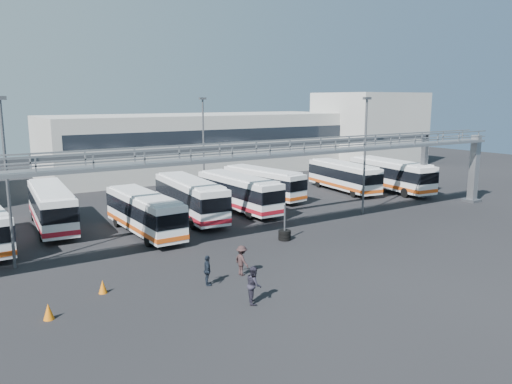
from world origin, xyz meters
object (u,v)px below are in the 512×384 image
light_pole_back (203,142)px  bus_6 (263,182)px  pedestrian_b (254,285)px  light_pole_left (7,174)px  light_pole_mid (365,150)px  bus_9 (391,174)px  bus_2 (51,206)px  pedestrian_d (207,271)px  tire_stack (285,234)px  cone_right (103,287)px  bus_8 (343,176)px  bus_4 (190,197)px  pedestrian_c (242,260)px  bus_5 (238,191)px  bus_3 (144,212)px  cone_left (48,311)px

light_pole_back → bus_6: (4.47, -4.41, -4.02)m
pedestrian_b → bus_6: bearing=-9.0°
light_pole_left → light_pole_mid: same height
bus_6 → bus_9: size_ratio=0.90×
bus_6 → bus_9: 14.73m
bus_2 → pedestrian_b: bearing=-70.9°
pedestrian_d → tire_stack: size_ratio=0.65×
cone_right → tire_stack: 14.25m
light_pole_mid → bus_8: bearing=56.1°
bus_4 → pedestrian_c: (-3.62, -14.36, -0.99)m
bus_8 → light_pole_back: bearing=164.8°
bus_2 → bus_5: size_ratio=1.03×
pedestrian_d → bus_8: bearing=-38.3°
light_pole_mid → bus_5: (-8.57, 7.11, -3.93)m
tire_stack → pedestrian_d: bearing=-150.9°
bus_6 → bus_8: bus_8 is taller
bus_4 → cone_right: size_ratio=15.79×
bus_2 → bus_3: (5.48, -5.58, -0.11)m
bus_9 → bus_8: bearing=154.9°
bus_2 → bus_5: bearing=-4.7°
bus_3 → bus_5: (10.07, 3.00, 0.07)m
light_pole_left → bus_3: (9.36, 3.11, -4.00)m
cone_right → pedestrian_d: bearing=-21.3°
bus_2 → light_pole_back: bearing=22.9°
bus_9 → cone_left: bus_9 is taller
bus_8 → bus_2: bearing=-173.8°
bus_5 → cone_right: 20.76m
light_pole_left → bus_2: light_pole_left is taller
light_pole_left → light_pole_mid: bearing=-2.0°
light_pole_left → pedestrian_b: 16.09m
bus_5 → cone_right: bearing=-143.2°
bus_2 → cone_left: (-3.61, -17.39, -1.45)m
bus_8 → bus_9: (4.45, -2.72, 0.14)m
bus_5 → cone_left: bus_5 is taller
bus_4 → bus_5: 4.98m
bus_8 → cone_left: bearing=-146.3°
light_pole_back → cone_left: light_pole_back is taller
bus_8 → pedestrian_c: 28.68m
bus_2 → bus_4: 10.96m
bus_3 → bus_9: bearing=3.5°
bus_9 → bus_2: bearing=-179.0°
pedestrian_b → cone_left: pedestrian_b is taller
light_pole_left → light_pole_mid: size_ratio=1.00×
light_pole_left → pedestrian_c: (10.84, -8.52, -4.85)m
light_pole_mid → tire_stack: bearing=-164.6°
pedestrian_c → tire_stack: 7.87m
bus_6 → pedestrian_b: 26.63m
light_pole_mid → bus_4: 15.65m
light_pole_back → bus_8: bearing=-22.4°
light_pole_left → bus_5: (19.43, 6.11, -3.93)m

